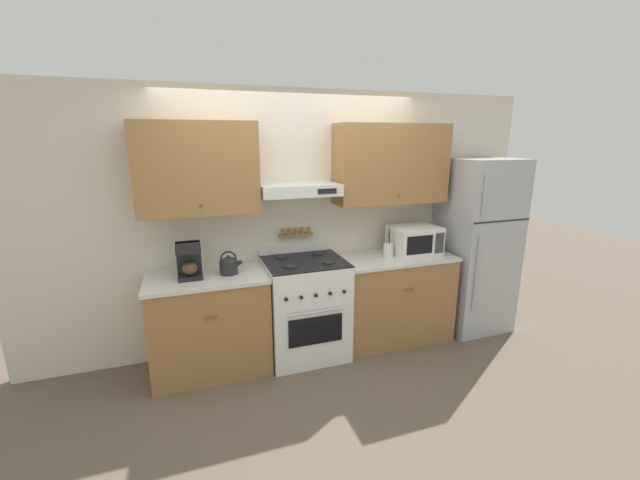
{
  "coord_description": "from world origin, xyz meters",
  "views": [
    {
      "loc": [
        -1.02,
        -3.08,
        2.08
      ],
      "look_at": [
        0.14,
        0.27,
        1.17
      ],
      "focal_mm": 22.0,
      "sensor_mm": 36.0,
      "label": 1
    }
  ],
  "objects_px": {
    "microwave": "(414,240)",
    "refrigerator": "(476,245)",
    "stove_range": "(305,308)",
    "tea_kettle": "(229,265)",
    "coffee_maker": "(189,260)",
    "utensil_crock": "(388,249)"
  },
  "relations": [
    {
      "from": "stove_range",
      "to": "tea_kettle",
      "type": "distance_m",
      "value": 0.87
    },
    {
      "from": "microwave",
      "to": "tea_kettle",
      "type": "bearing_deg",
      "value": -179.46
    },
    {
      "from": "refrigerator",
      "to": "coffee_maker",
      "type": "relative_size",
      "value": 6.15
    },
    {
      "from": "stove_range",
      "to": "tea_kettle",
      "type": "height_order",
      "value": "tea_kettle"
    },
    {
      "from": "coffee_maker",
      "to": "microwave",
      "type": "xyz_separation_m",
      "value": [
        2.24,
        -0.01,
        -0.01
      ]
    },
    {
      "from": "stove_range",
      "to": "utensil_crock",
      "type": "relative_size",
      "value": 3.48
    },
    {
      "from": "tea_kettle",
      "to": "utensil_crock",
      "type": "relative_size",
      "value": 0.7
    },
    {
      "from": "tea_kettle",
      "to": "microwave",
      "type": "height_order",
      "value": "microwave"
    },
    {
      "from": "coffee_maker",
      "to": "utensil_crock",
      "type": "xyz_separation_m",
      "value": [
        1.92,
        -0.03,
        -0.07
      ]
    },
    {
      "from": "stove_range",
      "to": "refrigerator",
      "type": "bearing_deg",
      "value": -0.31
    },
    {
      "from": "coffee_maker",
      "to": "utensil_crock",
      "type": "bearing_deg",
      "value": -0.76
    },
    {
      "from": "refrigerator",
      "to": "tea_kettle",
      "type": "bearing_deg",
      "value": 179.62
    },
    {
      "from": "stove_range",
      "to": "refrigerator",
      "type": "xyz_separation_m",
      "value": [
        1.97,
        -0.01,
        0.46
      ]
    },
    {
      "from": "microwave",
      "to": "refrigerator",
      "type": "bearing_deg",
      "value": -2.65
    },
    {
      "from": "refrigerator",
      "to": "coffee_maker",
      "type": "xyz_separation_m",
      "value": [
        -3.0,
        0.04,
        0.13
      ]
    },
    {
      "from": "stove_range",
      "to": "coffee_maker",
      "type": "xyz_separation_m",
      "value": [
        -1.03,
        0.03,
        0.58
      ]
    },
    {
      "from": "stove_range",
      "to": "tea_kettle",
      "type": "xyz_separation_m",
      "value": [
        -0.7,
        0.01,
        0.51
      ]
    },
    {
      "from": "refrigerator",
      "to": "coffee_maker",
      "type": "height_order",
      "value": "refrigerator"
    },
    {
      "from": "utensil_crock",
      "to": "coffee_maker",
      "type": "bearing_deg",
      "value": 179.24
    },
    {
      "from": "coffee_maker",
      "to": "microwave",
      "type": "relative_size",
      "value": 0.64
    },
    {
      "from": "refrigerator",
      "to": "tea_kettle",
      "type": "relative_size",
      "value": 9.02
    },
    {
      "from": "utensil_crock",
      "to": "stove_range",
      "type": "bearing_deg",
      "value": -179.56
    }
  ]
}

